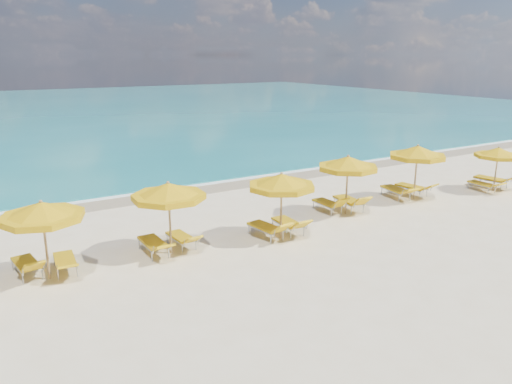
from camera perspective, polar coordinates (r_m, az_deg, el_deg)
ground_plane at (r=18.76m, az=2.36°, el=-4.58°), size 120.00×120.00×0.00m
ocean at (r=63.79m, az=-22.25°, el=8.50°), size 120.00×80.00×0.30m
wet_sand_band at (r=24.99m, az=-6.97°, el=0.43°), size 120.00×2.60×0.01m
foam_line at (r=25.70m, az=-7.70°, el=0.82°), size 120.00×1.20×0.03m
whitecap_near at (r=32.57m, az=-23.76°, el=2.74°), size 14.00×0.36×0.05m
whitecap_far at (r=43.06m, az=-6.30°, el=6.75°), size 18.00×0.30×0.05m
umbrella_1 at (r=15.52m, az=-23.28°, el=-2.10°), size 2.51×2.51×2.43m
umbrella_2 at (r=16.41m, az=-9.97°, el=0.00°), size 3.11×3.11×2.48m
umbrella_3 at (r=17.57m, az=2.93°, el=1.15°), size 2.72×2.72×2.45m
umbrella_4 at (r=20.63m, az=10.46°, el=3.20°), size 3.05×3.05×2.51m
umbrella_5 at (r=23.52m, az=17.97°, el=4.30°), size 3.32×3.32×2.56m
umbrella_6 at (r=26.63m, az=25.94°, el=4.03°), size 2.59×2.59×2.19m
lounger_1_left at (r=16.62m, az=-24.67°, el=-7.94°), size 0.82×1.86×0.79m
lounger_1_right at (r=16.43m, az=-20.94°, el=-7.81°), size 0.75×1.90×0.67m
lounger_2_left at (r=17.01m, az=-11.59°, el=-6.22°), size 0.67×1.98×0.72m
lounger_2_right at (r=17.45m, az=-8.47°, el=-5.57°), size 0.72×1.81×0.71m
lounger_3_left at (r=18.10m, az=1.21°, el=-4.54°), size 0.87×1.97×0.85m
lounger_3_right at (r=18.62m, az=3.75°, el=-4.00°), size 0.69×1.92×0.82m
lounger_4_left at (r=21.26m, az=8.22°, el=-1.66°), size 0.63×1.80×0.86m
lounger_4_right at (r=21.67m, az=10.60°, el=-1.38°), size 0.93×2.09×0.89m
lounger_5_left at (r=23.92m, az=15.74°, el=-0.13°), size 0.98×2.13×0.78m
lounger_5_right at (r=24.66m, az=17.43°, el=0.19°), size 0.90×2.06×0.79m
lounger_6_left at (r=26.65m, az=24.46°, el=0.54°), size 0.66×1.82×0.65m
lounger_6_right at (r=27.65m, az=25.33°, el=1.02°), size 0.98×2.13×0.83m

